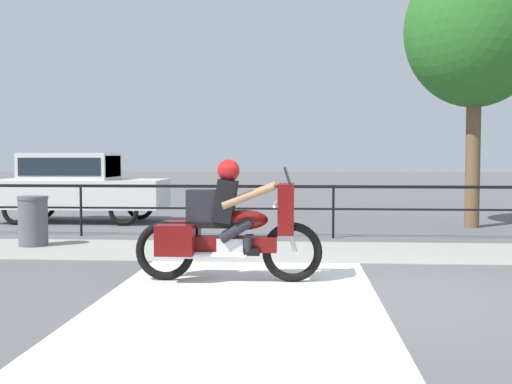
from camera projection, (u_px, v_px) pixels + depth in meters
The scene contains 8 objects.
ground_plane at pixel (356, 295), 7.48m from camera, with size 120.00×120.00×0.00m, color #565659.
sidewalk_band at pixel (339, 252), 10.86m from camera, with size 44.00×2.40×0.01m, color #99968E.
crosswalk_band at pixel (240, 297), 7.37m from camera, with size 3.16×6.00×0.01m, color silver.
fence_railing at pixel (333, 196), 12.65m from camera, with size 36.00×0.05×1.05m.
motorcycle at pixel (227, 226), 8.27m from camera, with size 2.43×0.76×1.58m.
parked_car at pixel (77, 183), 15.75m from camera, with size 4.15×1.66×1.70m.
trash_bin at pixel (33, 221), 11.51m from camera, with size 0.54×0.54×0.91m.
tree_behind_sign at pixel (475, 31), 14.38m from camera, with size 3.15×3.15×6.19m.
Camera 1 is at (-0.65, -7.46, 1.62)m, focal length 45.00 mm.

